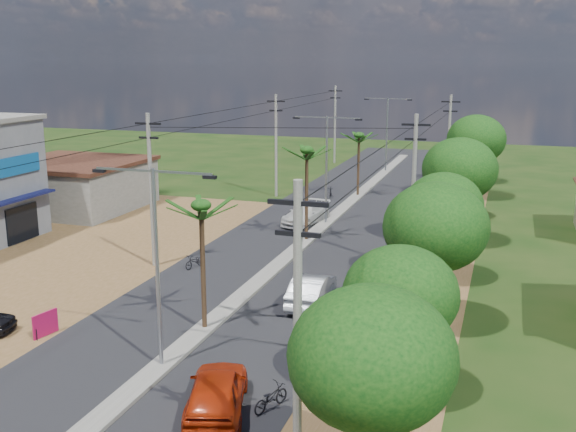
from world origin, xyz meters
name	(u,v)px	position (x,y,z in m)	size (l,w,h in m)	color
ground	(162,368)	(0.00, 0.00, 0.00)	(160.00, 160.00, 0.00)	black
road	(283,262)	(0.00, 15.00, 0.02)	(12.00, 110.00, 0.04)	black
median	(297,248)	(0.00, 18.00, 0.09)	(1.00, 90.00, 0.18)	#605E56
dirt_shoulder_east	(425,276)	(8.50, 15.00, 0.01)	(5.00, 90.00, 0.03)	brown
low_shed	(74,185)	(-21.00, 24.00, 1.97)	(10.40, 10.40, 3.95)	#605E56
tree_east_a	(372,358)	(9.50, -6.00, 4.49)	(4.40, 4.40, 6.37)	black
tree_east_b	(400,295)	(9.30, 0.00, 4.11)	(4.00, 4.00, 5.83)	black
tree_east_c	(436,227)	(9.70, 7.00, 4.86)	(4.60, 4.60, 6.83)	black
tree_east_d	(444,206)	(9.40, 14.00, 4.34)	(4.20, 4.20, 6.13)	black
tree_east_e	(460,169)	(9.60, 22.00, 5.09)	(4.80, 4.80, 7.14)	black
tree_east_f	(461,169)	(9.20, 30.00, 3.89)	(3.80, 3.80, 5.52)	black
tree_east_g	(476,140)	(9.80, 38.00, 5.24)	(5.00, 5.00, 7.38)	black
tree_east_h	(477,137)	(9.50, 46.00, 4.64)	(4.40, 4.40, 6.52)	black
palm_median_near	(201,211)	(0.00, 4.00, 5.54)	(2.00, 2.00, 6.15)	black
palm_median_mid	(307,154)	(0.00, 20.00, 5.90)	(2.00, 2.00, 6.55)	black
palm_median_far	(359,138)	(0.00, 36.00, 5.26)	(2.00, 2.00, 5.85)	black
streetlight_near	(156,252)	(0.00, 0.00, 4.79)	(5.10, 0.18, 8.00)	gray
streetlight_mid	(326,161)	(0.00, 25.00, 4.79)	(5.10, 0.18, 8.00)	gray
streetlight_far	(387,128)	(0.00, 50.00, 4.79)	(5.10, 0.18, 8.00)	gray
utility_pole_w_b	(151,187)	(-7.00, 12.00, 4.76)	(1.60, 0.24, 9.00)	#605E56
utility_pole_w_c	(276,143)	(-7.00, 34.00, 4.76)	(1.60, 0.24, 9.00)	#605E56
utility_pole_w_d	(335,122)	(-7.00, 55.00, 4.76)	(1.60, 0.24, 9.00)	#605E56
utility_pole_e_a	(297,338)	(7.50, -6.00, 4.76)	(1.60, 0.24, 9.00)	#605E56
utility_pole_e_b	(413,189)	(7.50, 16.00, 4.76)	(1.60, 0.24, 9.00)	#605E56
utility_pole_e_c	(449,144)	(7.50, 38.00, 4.76)	(1.60, 0.24, 9.00)	#605E56
car_red_near	(216,393)	(3.54, -2.59, 0.82)	(1.93, 4.81, 1.64)	#982108
car_silver_mid	(311,290)	(3.66, 8.63, 0.76)	(1.60, 4.60, 1.52)	#A6ABAF
car_white_far	(306,214)	(-1.50, 24.84, 0.74)	(2.06, 5.07, 1.47)	#AEAEAA
moto_rider_east	(271,398)	(5.20, -1.73, 0.44)	(0.58, 1.66, 0.87)	black
moto_rider_west_a	(195,262)	(-4.51, 12.30, 0.41)	(0.54, 1.55, 0.82)	black
moto_rider_west_b	(331,193)	(-2.16, 34.67, 0.47)	(0.44, 1.57, 0.95)	black
roadside_sign	(45,324)	(-6.41, 1.25, 0.55)	(0.36, 1.33, 1.11)	maroon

